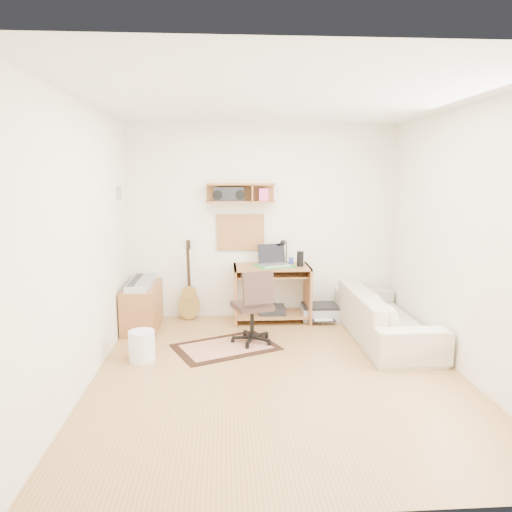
{
  "coord_description": "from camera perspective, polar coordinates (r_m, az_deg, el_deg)",
  "views": [
    {
      "loc": [
        -0.51,
        -4.43,
        1.94
      ],
      "look_at": [
        -0.15,
        1.05,
        1.0
      ],
      "focal_mm": 33.48,
      "sensor_mm": 36.0,
      "label": 1
    }
  ],
  "objects": [
    {
      "name": "waste_basket",
      "position": [
        5.23,
        -13.48,
        -10.41
      ],
      "size": [
        0.3,
        0.3,
        0.33
      ],
      "primitive_type": "cylinder",
      "rotation": [
        0.0,
        0.0,
        -0.13
      ],
      "color": "white",
      "rests_on": "floor"
    },
    {
      "name": "floor",
      "position": [
        4.86,
        2.65,
        -13.87
      ],
      "size": [
        3.6,
        4.0,
        0.01
      ],
      "primitive_type": "cube",
      "color": "#B6844B",
      "rests_on": "ground"
    },
    {
      "name": "left_wall",
      "position": [
        4.66,
        -19.87,
        1.24
      ],
      "size": [
        0.01,
        4.0,
        2.6
      ],
      "primitive_type": "cube",
      "color": "white",
      "rests_on": "ground"
    },
    {
      "name": "wall_shelf",
      "position": [
        6.31,
        -1.86,
        7.53
      ],
      "size": [
        0.9,
        0.25,
        0.26
      ],
      "primitive_type": "cube",
      "color": "#9D6337",
      "rests_on": "back_wall"
    },
    {
      "name": "desk_lamp",
      "position": [
        6.43,
        3.64,
        0.51
      ],
      "size": [
        0.11,
        0.11,
        0.33
      ],
      "primitive_type": null,
      "color": "black",
      "rests_on": "desk"
    },
    {
      "name": "laptop",
      "position": [
        6.26,
        2.25,
        0.06
      ],
      "size": [
        0.45,
        0.45,
        0.28
      ],
      "primitive_type": null,
      "rotation": [
        0.0,
        0.0,
        0.26
      ],
      "color": "silver",
      "rests_on": "desk"
    },
    {
      "name": "sofa",
      "position": [
        5.89,
        15.17,
        -5.95
      ],
      "size": [
        0.57,
        1.96,
        0.77
      ],
      "primitive_type": "imported",
      "rotation": [
        0.0,
        0.0,
        1.57
      ],
      "color": "beige",
      "rests_on": "floor"
    },
    {
      "name": "pencil_cup",
      "position": [
        6.42,
        4.22,
        -0.59
      ],
      "size": [
        0.06,
        0.06,
        0.09
      ],
      "primitive_type": "cylinder",
      "color": "#3646A3",
      "rests_on": "desk"
    },
    {
      "name": "right_wall",
      "position": [
        5.04,
        23.64,
        1.6
      ],
      "size": [
        0.01,
        4.0,
        2.6
      ],
      "primitive_type": "cube",
      "color": "white",
      "rests_on": "ground"
    },
    {
      "name": "printer",
      "position": [
        6.58,
        7.7,
        -6.76
      ],
      "size": [
        0.52,
        0.41,
        0.19
      ],
      "primitive_type": "cube",
      "rotation": [
        0.0,
        0.0,
        -0.03
      ],
      "color": "#A5A8AA",
      "rests_on": "floor"
    },
    {
      "name": "wall_photo",
      "position": [
        6.07,
        -16.04,
        7.26
      ],
      "size": [
        0.02,
        0.2,
        0.15
      ],
      "primitive_type": "cube",
      "color": "#4C8CBF",
      "rests_on": "left_wall"
    },
    {
      "name": "cabinet",
      "position": [
        6.3,
        -13.47,
        -5.89
      ],
      "size": [
        0.4,
        0.9,
        0.55
      ],
      "primitive_type": "cube",
      "color": "#9D6337",
      "rests_on": "floor"
    },
    {
      "name": "rug",
      "position": [
        5.52,
        -3.62,
        -10.78
      ],
      "size": [
        1.3,
        1.12,
        0.01
      ],
      "primitive_type": "cube",
      "rotation": [
        0.0,
        0.0,
        0.42
      ],
      "color": "beige",
      "rests_on": "floor"
    },
    {
      "name": "cork_board",
      "position": [
        6.46,
        -1.87,
        2.86
      ],
      "size": [
        0.64,
        0.03,
        0.49
      ],
      "primitive_type": "cube",
      "color": "tan",
      "rests_on": "back_wall"
    },
    {
      "name": "task_chair",
      "position": [
        5.53,
        -0.48,
        -5.97
      ],
      "size": [
        0.58,
        0.58,
        0.89
      ],
      "primitive_type": null,
      "rotation": [
        0.0,
        0.0,
        0.33
      ],
      "color": "#34251F",
      "rests_on": "floor"
    },
    {
      "name": "desk",
      "position": [
        6.38,
        1.88,
        -4.49
      ],
      "size": [
        1.0,
        0.55,
        0.75
      ],
      "primitive_type": null,
      "color": "#9D6337",
      "rests_on": "floor"
    },
    {
      "name": "guitar",
      "position": [
        6.46,
        -8.06,
        -2.9
      ],
      "size": [
        0.29,
        0.19,
        1.08
      ],
      "primitive_type": null,
      "rotation": [
        0.0,
        0.0,
        -0.02
      ],
      "color": "olive",
      "rests_on": "floor"
    },
    {
      "name": "back_wall",
      "position": [
        6.49,
        0.77,
        4.05
      ],
      "size": [
        3.6,
        0.01,
        2.6
      ],
      "primitive_type": "cube",
      "color": "white",
      "rests_on": "ground"
    },
    {
      "name": "music_keyboard",
      "position": [
        6.22,
        -13.59,
        -3.12
      ],
      "size": [
        0.26,
        0.84,
        0.07
      ],
      "primitive_type": "cube",
      "color": "#B2B5BA",
      "rests_on": "cabinet"
    },
    {
      "name": "speaker",
      "position": [
        6.28,
        5.3,
        -0.33
      ],
      "size": [
        0.09,
        0.09,
        0.2
      ],
      "primitive_type": "cylinder",
      "color": "black",
      "rests_on": "desk"
    },
    {
      "name": "ceiling",
      "position": [
        4.51,
        2.92,
        18.19
      ],
      "size": [
        3.6,
        4.0,
        0.01
      ],
      "primitive_type": "cube",
      "color": "white",
      "rests_on": "ground"
    },
    {
      "name": "boombox",
      "position": [
        6.3,
        -3.28,
        7.33
      ],
      "size": [
        0.39,
        0.18,
        0.2
      ],
      "primitive_type": "cube",
      "color": "black",
      "rests_on": "wall_shelf"
    }
  ]
}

